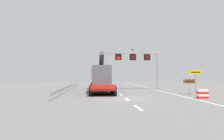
{
  "coord_description": "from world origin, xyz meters",
  "views": [
    {
      "loc": [
        -3.3,
        -20.38,
        2.29
      ],
      "look_at": [
        -0.83,
        10.21,
        3.1
      ],
      "focal_mm": 32.94,
      "sensor_mm": 36.0,
      "label": 1
    }
  ],
  "objects_px": {
    "heavy_haul_truck_red": "(101,77)",
    "tourist_info_sign_brown": "(190,83)",
    "exit_sign_yellow": "(196,76)",
    "crash_barrier_striped": "(203,94)",
    "overhead_lane_gantry": "(140,59)"
  },
  "relations": [
    {
      "from": "overhead_lane_gantry",
      "to": "crash_barrier_striped",
      "type": "bearing_deg",
      "value": -77.07
    },
    {
      "from": "heavy_haul_truck_red",
      "to": "crash_barrier_striped",
      "type": "relative_size",
      "value": 13.49
    },
    {
      "from": "exit_sign_yellow",
      "to": "crash_barrier_striped",
      "type": "xyz_separation_m",
      "value": [
        -0.88,
        -3.1,
        -1.75
      ]
    },
    {
      "from": "heavy_haul_truck_red",
      "to": "exit_sign_yellow",
      "type": "bearing_deg",
      "value": -34.3
    },
    {
      "from": "overhead_lane_gantry",
      "to": "heavy_haul_truck_red",
      "type": "bearing_deg",
      "value": -153.11
    },
    {
      "from": "overhead_lane_gantry",
      "to": "exit_sign_yellow",
      "type": "bearing_deg",
      "value": -69.29
    },
    {
      "from": "overhead_lane_gantry",
      "to": "crash_barrier_striped",
      "type": "relative_size",
      "value": 8.81
    },
    {
      "from": "heavy_haul_truck_red",
      "to": "exit_sign_yellow",
      "type": "xyz_separation_m",
      "value": [
        10.73,
        -7.32,
        0.21
      ]
    },
    {
      "from": "overhead_lane_gantry",
      "to": "exit_sign_yellow",
      "type": "relative_size",
      "value": 3.17
    },
    {
      "from": "heavy_haul_truck_red",
      "to": "tourist_info_sign_brown",
      "type": "distance_m",
      "value": 12.19
    },
    {
      "from": "exit_sign_yellow",
      "to": "tourist_info_sign_brown",
      "type": "height_order",
      "value": "exit_sign_yellow"
    },
    {
      "from": "exit_sign_yellow",
      "to": "crash_barrier_striped",
      "type": "height_order",
      "value": "exit_sign_yellow"
    },
    {
      "from": "heavy_haul_truck_red",
      "to": "crash_barrier_striped",
      "type": "distance_m",
      "value": 14.42
    },
    {
      "from": "crash_barrier_striped",
      "to": "exit_sign_yellow",
      "type": "bearing_deg",
      "value": 74.13
    },
    {
      "from": "heavy_haul_truck_red",
      "to": "exit_sign_yellow",
      "type": "height_order",
      "value": "heavy_haul_truck_red"
    }
  ]
}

